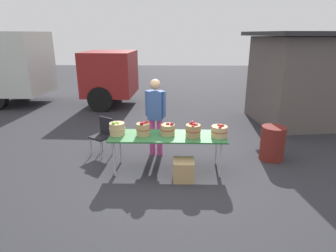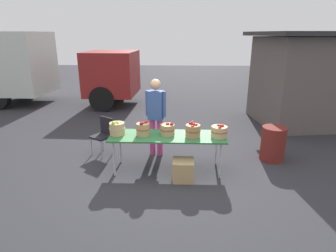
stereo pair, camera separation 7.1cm
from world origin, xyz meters
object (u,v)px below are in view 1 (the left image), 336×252
object	(u,v)px
market_table	(168,137)
apple_basket_red_1	(168,129)
apple_basket_red_2	(193,130)
trash_barrel	(272,143)
vendor_adult	(156,112)
box_truck	(18,66)
apple_basket_red_3	(219,131)
folding_chair	(103,133)
produce_crate	(184,170)
apple_basket_red_0	(143,129)
apple_basket_green_0	(117,128)

from	to	relation	value
market_table	apple_basket_red_1	xyz separation A→B (m)	(0.00, 0.05, 0.16)
apple_basket_red_2	trash_barrel	bearing A→B (deg)	19.64
vendor_adult	trash_barrel	size ratio (longest dim) A/B	2.31
apple_basket_red_2	box_truck	world-z (taller)	box_truck
trash_barrel	apple_basket_red_2	bearing A→B (deg)	-160.36
vendor_adult	apple_basket_red_3	bearing A→B (deg)	159.97
folding_chair	produce_crate	bearing A→B (deg)	0.40
trash_barrel	produce_crate	distance (m)	2.23
folding_chair	trash_barrel	size ratio (longest dim) A/B	1.13
apple_basket_red_0	vendor_adult	xyz separation A→B (m)	(0.20, 0.77, 0.15)
box_truck	trash_barrel	xyz separation A→B (m)	(8.24, -5.03, -1.11)
apple_basket_green_0	apple_basket_red_0	world-z (taller)	apple_basket_red_0
apple_basket_red_0	apple_basket_red_1	bearing A→B (deg)	5.38
apple_basket_green_0	apple_basket_red_2	xyz separation A→B (m)	(1.51, -0.08, 0.01)
apple_basket_red_3	apple_basket_red_2	bearing A→B (deg)	-176.39
market_table	apple_basket_green_0	xyz separation A→B (m)	(-1.01, 0.02, 0.17)
apple_basket_red_0	apple_basket_red_2	xyz separation A→B (m)	(0.99, -0.06, 0.00)
apple_basket_red_0	produce_crate	world-z (taller)	apple_basket_red_0
apple_basket_red_1	box_truck	bearing A→B (deg)	136.86
apple_basket_red_3	vendor_adult	size ratio (longest dim) A/B	0.19
box_truck	apple_basket_red_3	bearing A→B (deg)	-37.10
apple_basket_red_0	apple_basket_red_2	size ratio (longest dim) A/B	0.97
apple_basket_red_3	folding_chair	distance (m)	2.67
market_table	trash_barrel	bearing A→B (deg)	14.16
apple_basket_green_0	trash_barrel	size ratio (longest dim) A/B	0.42
apple_basket_red_2	box_truck	distance (m)	8.60
apple_basket_green_0	apple_basket_red_1	bearing A→B (deg)	1.43
apple_basket_red_1	trash_barrel	distance (m)	2.41
apple_basket_green_0	produce_crate	bearing A→B (deg)	-17.85
apple_basket_red_1	box_truck	xyz separation A→B (m)	(-5.94, 5.57, 0.62)
apple_basket_red_2	produce_crate	world-z (taller)	apple_basket_red_2
apple_basket_red_2	trash_barrel	xyz separation A→B (m)	(1.80, 0.64, -0.51)
market_table	box_truck	xyz separation A→B (m)	(-5.94, 5.61, 0.78)
vendor_adult	produce_crate	size ratio (longest dim) A/B	4.39
apple_basket_red_0	apple_basket_red_3	bearing A→B (deg)	-1.09
apple_basket_red_2	folding_chair	world-z (taller)	apple_basket_red_2
apple_basket_red_3	apple_basket_green_0	bearing A→B (deg)	178.60
folding_chair	trash_barrel	bearing A→B (deg)	30.50
vendor_adult	folding_chair	size ratio (longest dim) A/B	2.04
apple_basket_green_0	apple_basket_red_0	xyz separation A→B (m)	(0.52, -0.02, 0.00)
apple_basket_red_1	apple_basket_red_2	size ratio (longest dim) A/B	0.98
apple_basket_red_3	box_truck	distance (m)	8.98
vendor_adult	box_truck	world-z (taller)	box_truck
apple_basket_green_0	vendor_adult	world-z (taller)	vendor_adult
apple_basket_red_0	vendor_adult	distance (m)	0.80
box_truck	market_table	bearing A→B (deg)	-41.44
apple_basket_red_0	vendor_adult	world-z (taller)	vendor_adult
apple_basket_red_1	apple_basket_red_2	world-z (taller)	apple_basket_red_2
market_table	apple_basket_green_0	distance (m)	1.02
apple_basket_red_0	produce_crate	distance (m)	1.13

